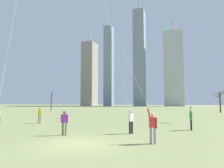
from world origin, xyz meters
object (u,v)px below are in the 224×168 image
Objects in this scene: kite_flyer_far_back_blue at (8,57)px; bare_tree_right_of_center at (220,101)px; bystander_strolling_midfield at (40,115)px; bare_tree_leftmost at (51,101)px; kite_flyer_midfield_left_green at (181,85)px; kite_flyer_foreground_right_purple at (122,81)px; distant_kite_drifting_left_red at (120,0)px; kite_flyer_midfield_right_yellow at (128,69)px; bystander_far_off_by_trees at (65,121)px.

bare_tree_right_of_center is at bearing 61.94° from kite_flyer_far_back_blue.
bystander_strolling_midfield is 38.22m from bare_tree_right_of_center.
kite_flyer_midfield_left_green is at bearing -41.42° from bare_tree_leftmost.
bystander_strolling_midfield is at bearing -170.97° from kite_flyer_midfield_left_green.
kite_flyer_foreground_right_purple is 3.07× the size of bare_tree_right_of_center.
distant_kite_drifting_left_red is (3.29, 20.05, 21.82)m from bystander_strolling_midfield.
kite_flyer_midfield_right_yellow is 33.34m from distant_kite_drifting_left_red.
bystander_strolling_midfield is 1.00× the size of bystander_far_off_by_trees.
kite_flyer_midfield_left_green is 15.10m from kite_flyer_far_back_blue.
kite_flyer_midfield_right_yellow is 0.80× the size of kite_flyer_far_back_blue.
kite_flyer_midfield_left_green is 11.82m from bystander_far_off_by_trees.
kite_flyer_midfield_left_green is at bearing 48.18° from bystander_far_off_by_trees.
kite_flyer_midfield_left_green is at bearing 38.44° from kite_flyer_far_back_blue.
bare_tree_right_of_center reaches higher than bystander_far_off_by_trees.
bystander_far_off_by_trees is 47.83m from bare_tree_leftmost.
bare_tree_right_of_center is at bearing 73.56° from kite_flyer_midfield_left_green.
bystander_strolling_midfield is at bearing 109.06° from kite_flyer_far_back_blue.
kite_flyer_midfield_right_yellow is at bearing -57.76° from kite_flyer_foreground_right_purple.
distant_kite_drifting_left_red is 5.44× the size of bare_tree_right_of_center.
bare_tree_leftmost is at bearing 119.94° from kite_flyer_far_back_blue.
kite_flyer_far_back_blue is 46.34m from bare_tree_leftmost.
distant_kite_drifting_left_red is (-3.29, 26.32, 21.82)m from bystander_far_off_by_trees.
bare_tree_leftmost is (-23.09, 40.09, -2.64)m from kite_flyer_far_back_blue.
bystander_far_off_by_trees is 0.30× the size of bare_tree_leftmost.
kite_flyer_midfield_left_green is at bearing -58.44° from distant_kite_drifting_left_red.
kite_flyer_midfield_right_yellow is 1.37m from kite_flyer_foreground_right_purple.
distant_kite_drifting_left_red reaches higher than bystander_strolling_midfield.
kite_flyer_midfield_right_yellow is at bearing -73.81° from distant_kite_drifting_left_red.
bare_tree_right_of_center is (16.04, 37.03, 1.67)m from bystander_far_off_by_trees.
kite_flyer_midfield_right_yellow is 9.40m from kite_flyer_midfield_left_green.
kite_flyer_far_back_blue is at bearing -176.62° from kite_flyer_midfield_right_yellow.
kite_flyer_far_back_blue is 3.50× the size of bare_tree_leftmost.
kite_flyer_midfield_right_yellow is 9.24× the size of bystander_strolling_midfield.
kite_flyer_far_back_blue is at bearing -169.11° from kite_flyer_foreground_right_purple.
kite_flyer_foreground_right_purple reaches higher than bystander_far_off_by_trees.
kite_flyer_midfield_right_yellow is 13.24m from bystander_strolling_midfield.
kite_flyer_midfield_left_green is at bearing -106.44° from bare_tree_right_of_center.
bystander_far_off_by_trees is 34.34m from distant_kite_drifting_left_red.
kite_flyer_midfield_right_yellow is 1.00× the size of kite_flyer_foreground_right_purple.
distant_kite_drifting_left_red is at bearing 88.23° from kite_flyer_far_back_blue.
bystander_strolling_midfield is at bearing -99.31° from distant_kite_drifting_left_red.
kite_flyer_far_back_blue reaches higher than bystander_strolling_midfield.
bystander_far_off_by_trees is (-4.44, 0.30, -3.29)m from kite_flyer_midfield_right_yellow.
bystander_far_off_by_trees is (-7.63, -8.53, -2.96)m from kite_flyer_midfield_left_green.
kite_flyer_midfield_right_yellow reaches higher than bystander_strolling_midfield.
bare_tree_leftmost is (-43.26, 2.25, 0.16)m from bare_tree_right_of_center.
bystander_strolling_midfield is (-11.02, 6.57, -3.29)m from kite_flyer_midfield_right_yellow.
kite_flyer_midfield_left_green reaches higher than bare_tree_leftmost.
bare_tree_right_of_center is at bearing 71.37° from kite_flyer_foreground_right_purple.
kite_flyer_midfield_left_green reaches higher than bystander_strolling_midfield.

